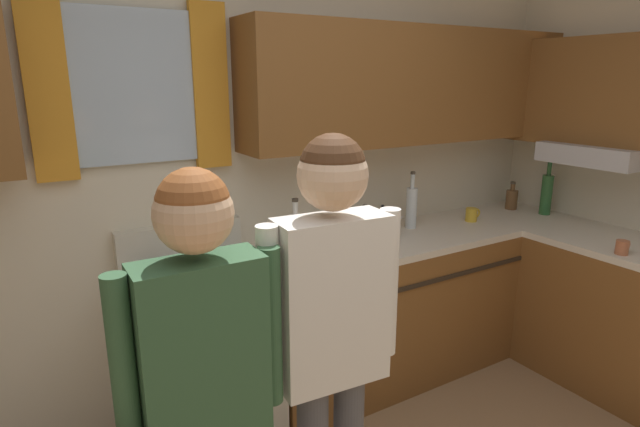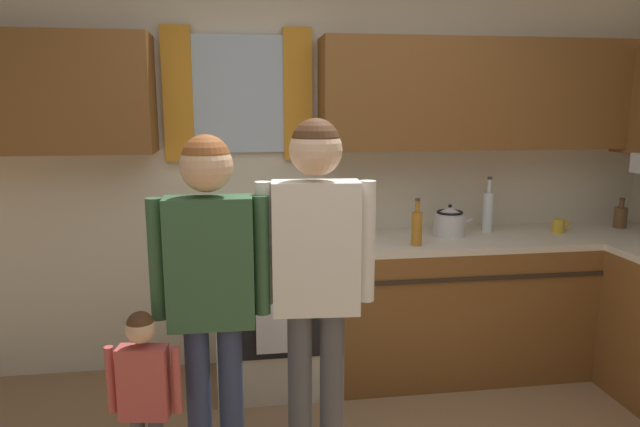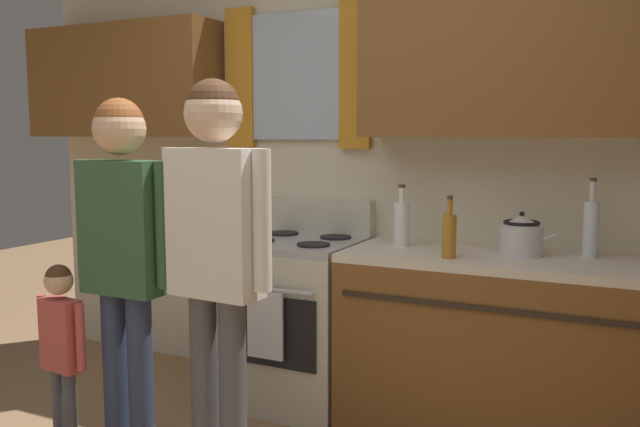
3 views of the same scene
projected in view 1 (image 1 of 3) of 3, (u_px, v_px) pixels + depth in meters
back_wall_unit at (243, 143)px, 2.75m from camera, size 4.60×0.42×2.60m
kitchen_counter_run at (489, 304)px, 3.24m from camera, size 2.29×1.78×0.90m
stove_oven at (203, 356)px, 2.60m from camera, size 0.65×0.67×1.10m
bottle_squat_brown at (512, 199)px, 3.76m from camera, size 0.08×0.08×0.21m
bottle_wine_green at (547, 193)px, 3.60m from camera, size 0.08×0.08×0.39m
bottle_tall_clear at (411, 206)px, 3.27m from camera, size 0.07×0.07×0.37m
bottle_oil_amber at (364, 237)px, 2.76m from camera, size 0.06×0.06×0.29m
bottle_milk_white at (296, 233)px, 2.78m from camera, size 0.08×0.08×0.31m
mug_mustard_yellow at (472, 215)px, 3.45m from camera, size 0.12×0.08×0.09m
cup_terracotta at (623, 247)px, 2.80m from camera, size 0.11×0.07×0.08m
stovetop_kettle at (382, 223)px, 3.08m from camera, size 0.27×0.20×0.21m
adult_holding_child at (204, 370)px, 1.48m from camera, size 0.50×0.22×1.61m
adult_in_plaid at (332, 318)px, 1.72m from camera, size 0.52×0.23×1.67m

